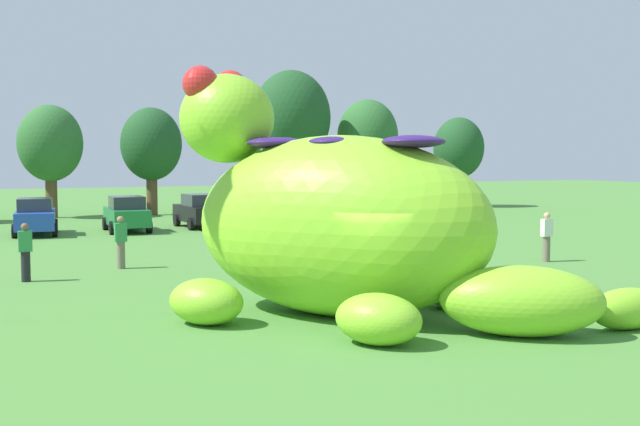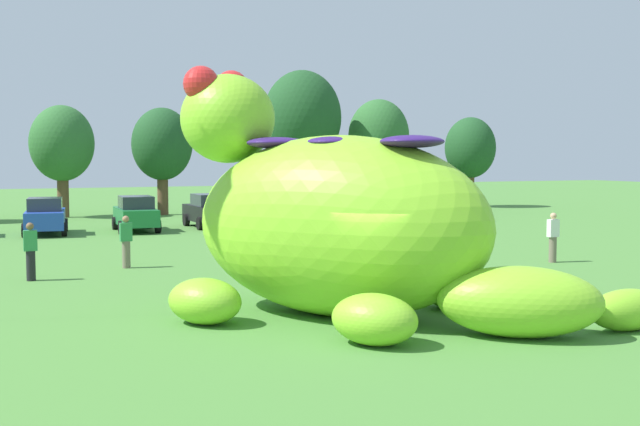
% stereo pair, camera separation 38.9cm
% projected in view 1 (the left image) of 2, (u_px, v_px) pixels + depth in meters
% --- Properties ---
extents(ground_plane, '(160.00, 160.00, 0.00)m').
position_uv_depth(ground_plane, '(382.00, 327.00, 16.82)').
color(ground_plane, '#4C8438').
extents(giant_inflatable_creature, '(9.90, 9.17, 5.80)m').
position_uv_depth(giant_inflatable_creature, '(339.00, 223.00, 17.87)').
color(giant_inflatable_creature, '#8CD12D').
rests_on(giant_inflatable_creature, ground).
extents(car_blue, '(2.30, 4.27, 1.72)m').
position_uv_depth(car_blue, '(35.00, 216.00, 36.42)').
color(car_blue, '#2347B7').
rests_on(car_blue, ground).
extents(car_green, '(2.08, 4.17, 1.72)m').
position_uv_depth(car_green, '(127.00, 214.00, 38.03)').
color(car_green, '#1E7238').
rests_on(car_green, ground).
extents(car_black, '(2.02, 4.14, 1.72)m').
position_uv_depth(car_black, '(200.00, 211.00, 40.23)').
color(car_black, black).
rests_on(car_black, ground).
extents(car_silver, '(2.14, 4.20, 1.72)m').
position_uv_depth(car_silver, '(286.00, 209.00, 41.31)').
color(car_silver, '#B7BABF').
rests_on(car_silver, ground).
extents(box_truck, '(2.68, 6.52, 2.95)m').
position_uv_depth(box_truck, '(399.00, 191.00, 45.87)').
color(box_truck, '#333842').
rests_on(box_truck, ground).
extents(tree_centre_left, '(3.76, 3.76, 6.68)m').
position_uv_depth(tree_centre_left, '(50.00, 144.00, 46.41)').
color(tree_centre_left, brown).
rests_on(tree_centre_left, ground).
extents(tree_centre, '(3.75, 3.75, 6.66)m').
position_uv_depth(tree_centre, '(151.00, 145.00, 48.61)').
color(tree_centre, brown).
rests_on(tree_centre, ground).
extents(tree_centre_right, '(5.35, 5.35, 9.49)m').
position_uv_depth(tree_centre_right, '(291.00, 119.00, 53.61)').
color(tree_centre_right, brown).
rests_on(tree_centre_right, ground).
extents(tree_mid_right, '(4.33, 4.33, 7.69)m').
position_uv_depth(tree_mid_right, '(368.00, 137.00, 56.04)').
color(tree_mid_right, brown).
rests_on(tree_mid_right, ground).
extents(tree_right, '(3.63, 3.63, 6.44)m').
position_uv_depth(tree_right, '(459.00, 148.00, 56.57)').
color(tree_right, brown).
rests_on(tree_right, ground).
extents(spectator_near_inflatable, '(0.38, 0.26, 1.71)m').
position_uv_depth(spectator_near_inflatable, '(547.00, 237.00, 27.15)').
color(spectator_near_inflatable, '#726656').
rests_on(spectator_near_inflatable, ground).
extents(spectator_mid_field, '(0.38, 0.26, 1.71)m').
position_uv_depth(spectator_mid_field, '(25.00, 253.00, 22.80)').
color(spectator_mid_field, black).
rests_on(spectator_mid_field, ground).
extents(spectator_by_cars, '(0.38, 0.26, 1.71)m').
position_uv_depth(spectator_by_cars, '(121.00, 242.00, 25.48)').
color(spectator_by_cars, '#726656').
rests_on(spectator_by_cars, ground).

